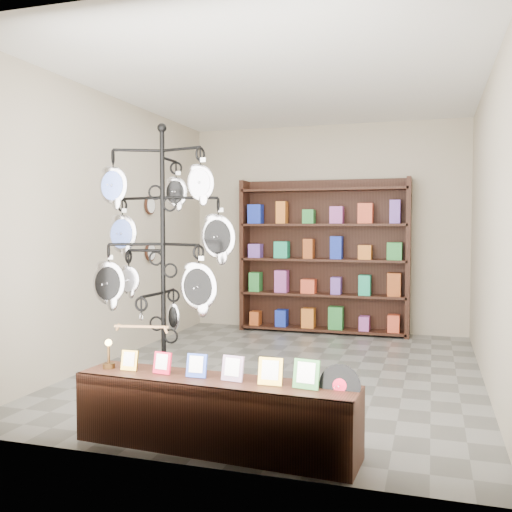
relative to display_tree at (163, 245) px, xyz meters
The scene contains 6 objects.
ground 2.12m from the display_tree, 65.76° to the left, with size 5.00×5.00×0.00m, color slate.
room_envelope 1.68m from the display_tree, 65.76° to the left, with size 5.00×5.00×5.00m.
display_tree is the anchor object (origin of this frame).
front_shelf 1.54m from the display_tree, 44.41° to the right, with size 2.00×0.53×0.70m.
back_shelving 3.84m from the display_tree, 80.04° to the left, with size 2.42×0.36×2.20m.
wall_clocks 2.62m from the display_tree, 119.98° to the left, with size 0.03×0.24×0.84m.
Camera 1 is at (1.49, -5.78, 1.53)m, focal length 40.00 mm.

